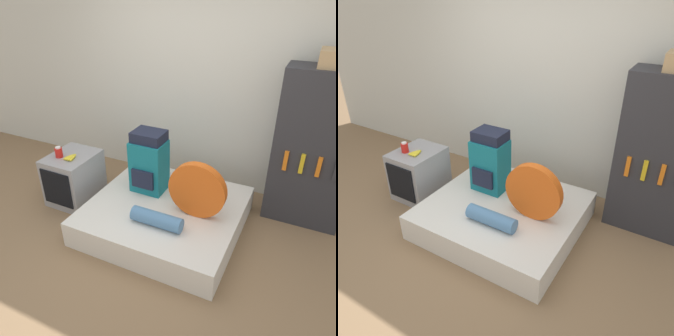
{
  "view_description": "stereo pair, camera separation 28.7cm",
  "coord_description": "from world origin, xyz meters",
  "views": [
    {
      "loc": [
        1.39,
        -1.97,
        2.32
      ],
      "look_at": [
        0.17,
        0.59,
        0.74
      ],
      "focal_mm": 35.0,
      "sensor_mm": 36.0,
      "label": 1
    },
    {
      "loc": [
        1.65,
        -1.83,
        2.32
      ],
      "look_at": [
        0.17,
        0.59,
        0.74
      ],
      "focal_mm": 35.0,
      "sensor_mm": 36.0,
      "label": 2
    }
  ],
  "objects": [
    {
      "name": "canister",
      "position": [
        -1.17,
        0.52,
        0.66
      ],
      "size": [
        0.08,
        0.08,
        0.13
      ],
      "color": "red",
      "rests_on": "television"
    },
    {
      "name": "television",
      "position": [
        -1.08,
        0.6,
        0.3
      ],
      "size": [
        0.5,
        0.61,
        0.6
      ],
      "color": "#939399",
      "rests_on": "ground_plane"
    },
    {
      "name": "tent_bag",
      "position": [
        0.5,
        0.57,
        0.58
      ],
      "size": [
        0.58,
        0.09,
        0.58
      ],
      "color": "#E05B19",
      "rests_on": "bed"
    },
    {
      "name": "bookshelf",
      "position": [
        1.45,
        1.41,
        0.84
      ],
      "size": [
        0.79,
        0.42,
        1.67
      ],
      "color": "#2D2D33",
      "rests_on": "ground_plane"
    },
    {
      "name": "sleeping_roll",
      "position": [
        0.22,
        0.24,
        0.36
      ],
      "size": [
        0.52,
        0.15,
        0.15
      ],
      "color": "teal",
      "rests_on": "bed"
    },
    {
      "name": "banana_bunch",
      "position": [
        -1.02,
        0.54,
        0.62
      ],
      "size": [
        0.13,
        0.17,
        0.03
      ],
      "color": "yellow",
      "rests_on": "television"
    },
    {
      "name": "backpack",
      "position": [
        -0.15,
        0.8,
        0.63
      ],
      "size": [
        0.37,
        0.32,
        0.7
      ],
      "color": "#14707F",
      "rests_on": "bed"
    },
    {
      "name": "wall_back",
      "position": [
        0.0,
        1.72,
        1.3
      ],
      "size": [
        8.0,
        0.05,
        2.6
      ],
      "color": "silver",
      "rests_on": "ground_plane"
    },
    {
      "name": "ground_plane",
      "position": [
        0.0,
        0.0,
        0.0
      ],
      "size": [
        16.0,
        16.0,
        0.0
      ],
      "primitive_type": "plane",
      "color": "#846647"
    },
    {
      "name": "bed",
      "position": [
        0.14,
        0.59,
        0.14
      ],
      "size": [
        1.57,
        1.47,
        0.29
      ],
      "color": "silver",
      "rests_on": "ground_plane"
    }
  ]
}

